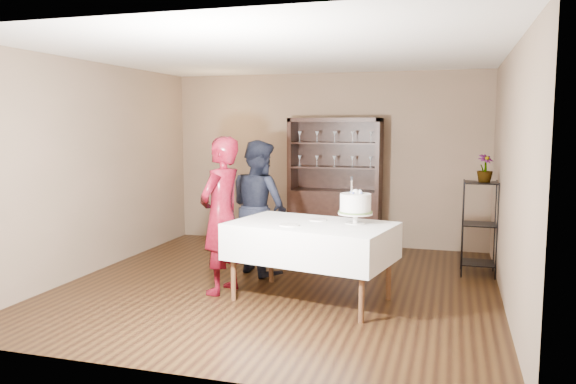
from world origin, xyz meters
name	(u,v)px	position (x,y,z in m)	size (l,w,h in m)	color
floor	(279,286)	(0.00, 0.00, 0.00)	(5.00, 5.00, 0.00)	black
ceiling	(279,54)	(0.00, 0.00, 2.70)	(5.00, 5.00, 0.00)	white
back_wall	(326,160)	(0.00, 2.50, 1.35)	(5.00, 0.02, 2.70)	brown
wall_left	(93,168)	(-2.50, 0.00, 1.35)	(0.02, 5.00, 2.70)	brown
wall_right	(509,178)	(2.50, 0.00, 1.35)	(0.02, 5.00, 2.70)	brown
china_hutch	(335,205)	(0.20, 2.25, 0.66)	(1.40, 0.48, 2.00)	black
plant_etagere	(479,224)	(2.28, 1.20, 0.65)	(0.42, 0.42, 1.20)	black
cake_table	(311,241)	(0.50, -0.42, 0.65)	(1.87, 1.37, 0.85)	silver
woman	(221,215)	(-0.55, -0.42, 0.89)	(0.65, 0.42, 1.77)	#36040D
man	(259,207)	(-0.43, 0.52, 0.85)	(0.83, 0.65, 1.71)	black
cake	(355,205)	(0.95, -0.32, 1.05)	(0.37, 0.37, 0.51)	silver
plate_near	(289,225)	(0.31, -0.64, 0.86)	(0.21, 0.21, 0.01)	silver
plate_far	(318,220)	(0.53, -0.24, 0.86)	(0.20, 0.20, 0.01)	silver
potted_plant	(485,168)	(2.31, 1.15, 1.36)	(0.19, 0.19, 0.35)	#557537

